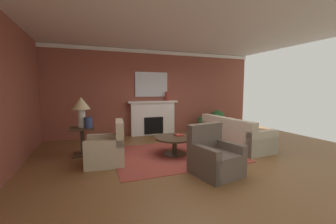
# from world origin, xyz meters

# --- Properties ---
(ground_plane) EXTENTS (9.61, 9.61, 0.00)m
(ground_plane) POSITION_xyz_m (0.00, 0.00, 0.00)
(ground_plane) COLOR brown
(wall_fireplace) EXTENTS (7.99, 0.12, 3.04)m
(wall_fireplace) POSITION_xyz_m (0.00, 2.98, 1.52)
(wall_fireplace) COLOR brown
(wall_fireplace) RESTS_ON ground_plane
(wall_window) EXTENTS (0.12, 6.45, 3.04)m
(wall_window) POSITION_xyz_m (-3.76, 0.30, 1.52)
(wall_window) COLOR brown
(wall_window) RESTS_ON ground_plane
(ceiling_panel) EXTENTS (7.99, 6.45, 0.06)m
(ceiling_panel) POSITION_xyz_m (0.00, 0.30, 3.07)
(ceiling_panel) COLOR white
(crown_moulding) EXTENTS (7.99, 0.08, 0.12)m
(crown_moulding) POSITION_xyz_m (0.00, 2.90, 2.96)
(crown_moulding) COLOR white
(area_rug) EXTENTS (3.01, 2.36, 0.01)m
(area_rug) POSITION_xyz_m (-0.32, 0.28, 0.01)
(area_rug) COLOR #993D33
(area_rug) RESTS_ON ground_plane
(fireplace) EXTENTS (1.80, 0.35, 1.22)m
(fireplace) POSITION_xyz_m (-0.15, 2.77, 0.58)
(fireplace) COLOR white
(fireplace) RESTS_ON ground_plane
(mantel_mirror) EXTENTS (1.20, 0.04, 0.87)m
(mantel_mirror) POSITION_xyz_m (-0.15, 2.89, 1.81)
(mantel_mirror) COLOR silver
(sofa) EXTENTS (1.03, 2.15, 0.85)m
(sofa) POSITION_xyz_m (1.58, 0.40, 0.30)
(sofa) COLOR #BCB299
(sofa) RESTS_ON ground_plane
(armchair_near_window) EXTENTS (0.89, 0.89, 0.95)m
(armchair_near_window) POSITION_xyz_m (-1.95, 0.21, 0.31)
(armchair_near_window) COLOR #C1B293
(armchair_near_window) RESTS_ON ground_plane
(armchair_facing_fireplace) EXTENTS (0.94, 0.94, 0.95)m
(armchair_facing_fireplace) POSITION_xyz_m (-0.06, -1.11, 0.31)
(armchair_facing_fireplace) COLOR brown
(armchair_facing_fireplace) RESTS_ON ground_plane
(coffee_table) EXTENTS (1.00, 1.00, 0.45)m
(coffee_table) POSITION_xyz_m (-0.32, 0.28, 0.34)
(coffee_table) COLOR #3D2D1E
(coffee_table) RESTS_ON ground_plane
(side_table) EXTENTS (0.56, 0.56, 0.70)m
(side_table) POSITION_xyz_m (-2.47, 1.07, 0.40)
(side_table) COLOR #3D2D1E
(side_table) RESTS_ON ground_plane
(table_lamp) EXTENTS (0.44, 0.44, 0.75)m
(table_lamp) POSITION_xyz_m (-2.47, 1.07, 1.22)
(table_lamp) COLOR beige
(table_lamp) RESTS_ON side_table
(vase_mantel_right) EXTENTS (0.16, 0.16, 0.33)m
(vase_mantel_right) POSITION_xyz_m (0.40, 2.72, 1.39)
(vase_mantel_right) COLOR #9E3328
(vase_mantel_right) RESTS_ON fireplace
(vase_tall_corner) EXTENTS (0.36, 0.36, 0.58)m
(vase_tall_corner) POSITION_xyz_m (1.75, 2.47, 0.29)
(vase_tall_corner) COLOR #33703D
(vase_tall_corner) RESTS_ON ground_plane
(vase_on_side_table) EXTENTS (0.19, 0.19, 0.26)m
(vase_on_side_table) POSITION_xyz_m (-2.32, 0.95, 0.83)
(vase_on_side_table) COLOR navy
(vase_on_side_table) RESTS_ON side_table
(book_red_cover) EXTENTS (0.21, 0.21, 0.03)m
(book_red_cover) POSITION_xyz_m (-0.15, 0.39, 0.47)
(book_red_cover) COLOR maroon
(book_red_cover) RESTS_ON coffee_table
(potted_plant) EXTENTS (0.56, 0.56, 0.83)m
(potted_plant) POSITION_xyz_m (2.35, 2.39, 0.49)
(potted_plant) COLOR #A8754C
(potted_plant) RESTS_ON ground_plane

